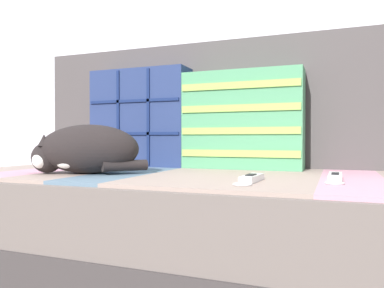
{
  "coord_description": "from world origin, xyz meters",
  "views": [
    {
      "loc": [
        0.49,
        -1.11,
        0.47
      ],
      "look_at": [
        0.05,
        0.04,
        0.45
      ],
      "focal_mm": 35.0,
      "sensor_mm": 36.0,
      "label": 1
    }
  ],
  "objects_px": {
    "throw_pillow_quilted": "(141,118)",
    "game_remote_far": "(335,177)",
    "couch": "(187,223)",
    "game_remote_near": "(251,179)",
    "throw_pillow_striped": "(242,120)",
    "sleeping_cat": "(84,150)"
  },
  "relations": [
    {
      "from": "throw_pillow_quilted",
      "to": "sleeping_cat",
      "type": "bearing_deg",
      "value": -89.04
    },
    {
      "from": "couch",
      "to": "game_remote_near",
      "type": "distance_m",
      "value": 0.4
    },
    {
      "from": "couch",
      "to": "throw_pillow_striped",
      "type": "distance_m",
      "value": 0.45
    },
    {
      "from": "game_remote_far",
      "to": "couch",
      "type": "bearing_deg",
      "value": 169.05
    },
    {
      "from": "couch",
      "to": "game_remote_far",
      "type": "distance_m",
      "value": 0.53
    },
    {
      "from": "throw_pillow_striped",
      "to": "game_remote_near",
      "type": "relative_size",
      "value": 2.51
    },
    {
      "from": "couch",
      "to": "sleeping_cat",
      "type": "height_order",
      "value": "sleeping_cat"
    },
    {
      "from": "couch",
      "to": "throw_pillow_quilted",
      "type": "height_order",
      "value": "throw_pillow_quilted"
    },
    {
      "from": "throw_pillow_quilted",
      "to": "throw_pillow_striped",
      "type": "relative_size",
      "value": 0.94
    },
    {
      "from": "throw_pillow_quilted",
      "to": "game_remote_near",
      "type": "relative_size",
      "value": 2.35
    },
    {
      "from": "game_remote_far",
      "to": "sleeping_cat",
      "type": "bearing_deg",
      "value": -173.74
    },
    {
      "from": "couch",
      "to": "throw_pillow_quilted",
      "type": "relative_size",
      "value": 3.92
    },
    {
      "from": "game_remote_far",
      "to": "throw_pillow_striped",
      "type": "bearing_deg",
      "value": 137.31
    },
    {
      "from": "throw_pillow_quilted",
      "to": "throw_pillow_striped",
      "type": "xyz_separation_m",
      "value": [
        0.45,
        -0.0,
        -0.02
      ]
    },
    {
      "from": "throw_pillow_striped",
      "to": "game_remote_far",
      "type": "height_order",
      "value": "throw_pillow_striped"
    },
    {
      "from": "throw_pillow_quilted",
      "to": "game_remote_far",
      "type": "relative_size",
      "value": 2.19
    },
    {
      "from": "game_remote_near",
      "to": "sleeping_cat",
      "type": "bearing_deg",
      "value": 176.57
    },
    {
      "from": "throw_pillow_quilted",
      "to": "sleeping_cat",
      "type": "xyz_separation_m",
      "value": [
        0.01,
        -0.4,
        -0.13
      ]
    },
    {
      "from": "sleeping_cat",
      "to": "throw_pillow_striped",
      "type": "bearing_deg",
      "value": 42.06
    },
    {
      "from": "throw_pillow_quilted",
      "to": "game_remote_far",
      "type": "distance_m",
      "value": 0.88
    },
    {
      "from": "game_remote_far",
      "to": "game_remote_near",
      "type": "bearing_deg",
      "value": -150.54
    },
    {
      "from": "couch",
      "to": "throw_pillow_striped",
      "type": "bearing_deg",
      "value": 56.35
    }
  ]
}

